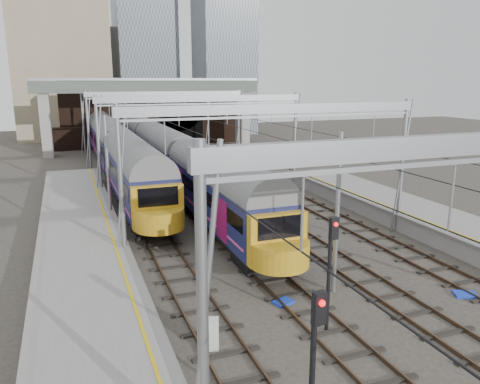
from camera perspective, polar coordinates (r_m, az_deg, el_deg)
name	(u,v)px	position (r m, az deg, el deg)	size (l,w,h in m)	color
ground	(360,312)	(19.95, 14.39, -13.94)	(160.00, 160.00, 0.00)	#38332D
platform_left	(90,314)	(18.85, -17.83, -13.99)	(4.32, 55.00, 1.12)	gray
tracks	(233,214)	(32.44, -0.82, -2.65)	(14.40, 80.00, 0.22)	#4C3828
overhead_line	(205,112)	(37.40, -4.27, 9.68)	(16.80, 80.00, 8.00)	gray
retaining_wall	(154,114)	(67.48, -10.50, 9.30)	(28.00, 2.75, 9.00)	black
overbridge	(150,94)	(61.26, -10.92, 11.62)	(28.00, 3.00, 9.25)	gray
city_skyline	(138,31)	(86.21, -12.30, 18.59)	(37.50, 27.50, 60.00)	tan
train_main	(149,141)	(51.95, -11.05, 6.07)	(2.87, 66.37, 4.92)	black
train_second	(111,143)	(51.13, -15.43, 5.78)	(2.97, 51.52, 5.06)	black
signal_near_left	(315,353)	(11.71, 9.08, -18.79)	(0.33, 0.45, 4.44)	black
signal_near_centre	(331,259)	(17.15, 10.99, -8.06)	(0.33, 0.45, 4.42)	black
relay_cabinet	(211,334)	(16.82, -3.59, -16.89)	(0.55, 0.46, 1.10)	silver
equip_cover_a	(284,302)	(20.08, 5.33, -13.20)	(0.82, 0.58, 0.10)	#1A39C3
equip_cover_b	(260,251)	(25.51, 2.50, -7.15)	(0.93, 0.66, 0.11)	#1A39C3
equip_cover_c	(466,294)	(22.78, 25.79, -11.18)	(0.95, 0.67, 0.11)	#1A39C3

